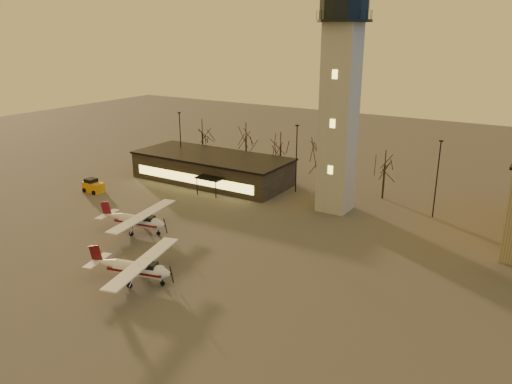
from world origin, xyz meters
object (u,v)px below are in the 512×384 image
Objects in this scene: terminal at (212,168)px; cessna_rear at (141,224)px; control_tower at (341,87)px; service_cart at (93,187)px; cessna_front at (140,272)px.

cessna_rear is (5.62, -21.75, -1.02)m from terminal.
control_tower is 10.07× the size of service_cart.
terminal is 18.30m from service_cart.
terminal is at bearing 94.83° from cessna_rear.
control_tower reaches higher than service_cart.
service_cart is at bearing -160.42° from control_tower.
terminal reaches higher than cessna_front.
control_tower is 33.51m from cessna_front.
control_tower is at bearing 20.99° from service_cart.
cessna_rear is (-16.38, -19.77, -15.18)m from control_tower.
cessna_front is at bearing -55.63° from cessna_rear.
cessna_rear is 19.01m from service_cart.
cessna_front is 31.12m from service_cart.
control_tower is 26.24m from terminal.
control_tower is at bearing -5.15° from terminal.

